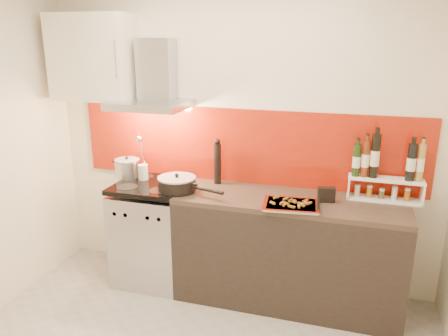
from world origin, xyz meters
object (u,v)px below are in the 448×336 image
(range_stove, at_px, (154,233))
(baking_tray, at_px, (291,205))
(pepper_mill, at_px, (217,162))
(counter, at_px, (288,250))
(stock_pot, at_px, (127,168))
(saute_pan, at_px, (178,184))

(range_stove, distance_m, baking_tray, 1.33)
(range_stove, xyz_separation_m, pepper_mill, (0.54, 0.20, 0.65))
(counter, relative_size, pepper_mill, 4.57)
(stock_pot, distance_m, saute_pan, 0.60)
(stock_pot, bearing_deg, saute_pan, -19.34)
(pepper_mill, bearing_deg, baking_tray, -27.53)
(counter, distance_m, baking_tray, 0.50)
(baking_tray, bearing_deg, pepper_mill, 152.47)
(pepper_mill, bearing_deg, stock_pot, -173.75)
(range_stove, bearing_deg, saute_pan, -17.75)
(counter, height_order, stock_pot, stock_pot)
(range_stove, height_order, stock_pot, stock_pot)
(stock_pot, bearing_deg, pepper_mill, 6.25)
(saute_pan, distance_m, pepper_mill, 0.40)
(stock_pot, bearing_deg, baking_tray, -10.18)
(saute_pan, bearing_deg, pepper_mill, 48.83)
(range_stove, xyz_separation_m, counter, (1.20, 0.00, 0.01))
(pepper_mill, xyz_separation_m, baking_tray, (0.69, -0.36, -0.17))
(counter, height_order, saute_pan, saute_pan)
(pepper_mill, bearing_deg, saute_pan, -131.17)
(stock_pot, height_order, saute_pan, stock_pot)
(stock_pot, bearing_deg, range_stove, -20.93)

